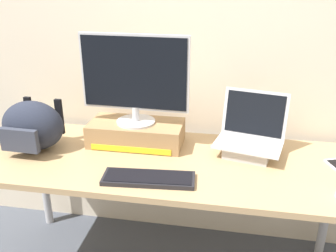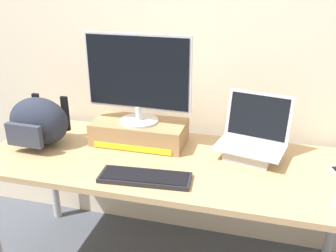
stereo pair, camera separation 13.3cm
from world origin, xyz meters
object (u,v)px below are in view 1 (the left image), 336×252
Objects in this scene: external_keyboard at (149,178)px; plush_toy at (47,124)px; desktop_monitor at (134,78)px; messenger_backpack at (32,126)px; open_laptop at (249,142)px; toner_box_yellow at (136,133)px.

plush_toy is (-0.71, 0.43, 0.04)m from external_keyboard.
desktop_monitor is 0.53m from external_keyboard.
open_laptop is at bearing 9.82° from messenger_backpack.
toner_box_yellow is at bearing 19.97° from messenger_backpack.
plush_toy reaches higher than external_keyboard.
messenger_backpack is at bearing -162.35° from toner_box_yellow.
toner_box_yellow is at bearing 89.28° from desktop_monitor.
desktop_monitor is 5.94× the size of plush_toy.
desktop_monitor is at bearing -92.71° from toner_box_yellow.
open_laptop is at bearing -3.91° from plush_toy.
messenger_backpack reaches higher than toner_box_yellow.
desktop_monitor is at bearing 107.71° from external_keyboard.
toner_box_yellow is 0.60m from open_laptop.
open_laptop is 1.15m from plush_toy.
desktop_monitor is 0.58m from messenger_backpack.
open_laptop reaches higher than messenger_backpack.
toner_box_yellow is 0.88× the size of desktop_monitor.
open_laptop is at bearing 0.56° from desktop_monitor.
desktop_monitor reaches higher than plush_toy.
open_laptop is 1.11× the size of messenger_backpack.
desktop_monitor is (-0.00, -0.00, 0.30)m from toner_box_yellow.
toner_box_yellow is 1.18× the size of external_keyboard.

